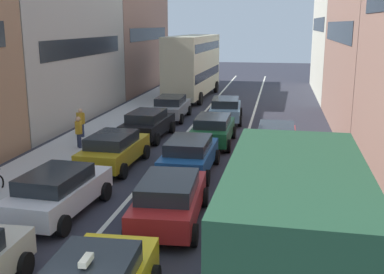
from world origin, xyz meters
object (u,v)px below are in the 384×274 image
at_px(wagon_right_lane_far, 276,139).
at_px(bus_mid_queue_primary, 193,64).
at_px(sedan_left_lane_fourth, 148,124).
at_px(removalist_box_truck, 293,229).
at_px(wagon_left_lane_second, 58,191).
at_px(coupe_centre_lane_fourth, 213,129).
at_px(sedan_left_lane_fifth, 171,107).
at_px(pedestrian_mid_sidewalk, 79,131).
at_px(pedestrian_far_sidewalk, 81,122).
at_px(sedan_left_lane_third, 114,149).
at_px(sedan_centre_lane_fifth, 226,109).
at_px(sedan_centre_lane_second, 169,199).
at_px(hatchback_centre_lane_third, 189,155).
at_px(sedan_right_lane_behind_truck, 280,176).

distance_m(wagon_right_lane_far, bus_mid_queue_primary, 17.82).
bearing_deg(bus_mid_queue_primary, sedan_left_lane_fourth, -177.13).
height_order(removalist_box_truck, wagon_left_lane_second, removalist_box_truck).
relative_size(coupe_centre_lane_fourth, wagon_right_lane_far, 1.00).
distance_m(sedan_left_lane_fifth, pedestrian_mid_sidewalk, 8.69).
height_order(wagon_right_lane_far, pedestrian_far_sidewalk, pedestrian_far_sidewalk).
height_order(removalist_box_truck, sedan_left_lane_fifth, removalist_box_truck).
relative_size(sedan_left_lane_third, pedestrian_mid_sidewalk, 2.63).
xyz_separation_m(sedan_left_lane_third, pedestrian_mid_sidewalk, (-2.60, 2.35, 0.15)).
relative_size(coupe_centre_lane_fourth, sedan_left_lane_fourth, 0.98).
bearing_deg(removalist_box_truck, wagon_left_lane_second, 60.89).
distance_m(sedan_left_lane_third, sedan_left_lane_fifth, 10.63).
relative_size(wagon_left_lane_second, sedan_centre_lane_fifth, 1.00).
xyz_separation_m(removalist_box_truck, pedestrian_mid_sidewalk, (-9.77, 11.76, -1.03)).
xyz_separation_m(sedan_centre_lane_fifth, sedan_left_lane_fifth, (-3.52, 0.12, 0.00)).
xyz_separation_m(sedan_left_lane_fourth, wagon_right_lane_far, (6.76, -2.23, 0.00)).
height_order(removalist_box_truck, pedestrian_far_sidewalk, removalist_box_truck).
distance_m(sedan_centre_lane_second, pedestrian_mid_sidewalk, 9.85).
bearing_deg(hatchback_centre_lane_third, sedan_left_lane_third, 85.30).
bearing_deg(hatchback_centre_lane_third, wagon_right_lane_far, -45.62).
xyz_separation_m(wagon_right_lane_far, pedestrian_far_sidewalk, (-10.17, 1.39, 0.15)).
height_order(wagon_left_lane_second, bus_mid_queue_primary, bus_mid_queue_primary).
bearing_deg(sedan_centre_lane_fifth, removalist_box_truck, -173.69).
distance_m(sedan_centre_lane_second, pedestrian_far_sidewalk, 12.03).
xyz_separation_m(sedan_right_lane_behind_truck, wagon_right_lane_far, (-0.19, 5.54, 0.00)).
height_order(sedan_left_lane_fourth, pedestrian_mid_sidewalk, pedestrian_mid_sidewalk).
relative_size(coupe_centre_lane_fourth, sedan_right_lane_behind_truck, 0.99).
bearing_deg(bus_mid_queue_primary, sedan_centre_lane_fifth, -155.06).
height_order(hatchback_centre_lane_third, pedestrian_far_sidewalk, pedestrian_far_sidewalk).
bearing_deg(wagon_right_lane_far, sedan_left_lane_third, 115.10).
bearing_deg(sedan_centre_lane_fifth, bus_mid_queue_primary, 18.61).
relative_size(coupe_centre_lane_fourth, bus_mid_queue_primary, 0.41).
relative_size(sedan_centre_lane_second, coupe_centre_lane_fourth, 1.02).
bearing_deg(wagon_left_lane_second, removalist_box_truck, -116.80).
bearing_deg(sedan_left_lane_fifth, bus_mid_queue_primary, 0.07).
xyz_separation_m(sedan_centre_lane_second, sedan_right_lane_behind_truck, (3.29, 2.80, 0.00)).
distance_m(sedan_left_lane_third, coupe_centre_lane_fourth, 5.86).
bearing_deg(sedan_right_lane_behind_truck, sedan_left_lane_fourth, 43.78).
relative_size(sedan_centre_lane_second, pedestrian_far_sidewalk, 2.65).
xyz_separation_m(wagon_left_lane_second, sedan_left_lane_fifth, (0.03, 15.86, 0.00)).
height_order(removalist_box_truck, sedan_left_lane_fourth, removalist_box_truck).
relative_size(wagon_right_lane_far, pedestrian_mid_sidewalk, 2.60).
xyz_separation_m(wagon_right_lane_far, bus_mid_queue_primary, (-6.88, 16.32, 2.03)).
relative_size(sedan_left_lane_fifth, pedestrian_far_sidewalk, 2.61).
bearing_deg(sedan_centre_lane_fifth, sedan_left_lane_fifth, 84.11).
height_order(sedan_left_lane_third, coupe_centre_lane_fourth, same).
relative_size(sedan_left_lane_third, sedan_left_lane_fifth, 1.01).
relative_size(removalist_box_truck, sedan_left_lane_fifth, 1.79).
distance_m(sedan_right_lane_behind_truck, pedestrian_far_sidewalk, 12.46).
bearing_deg(sedan_right_lane_behind_truck, hatchback_centre_lane_third, 60.87).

